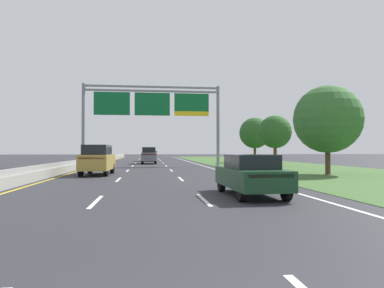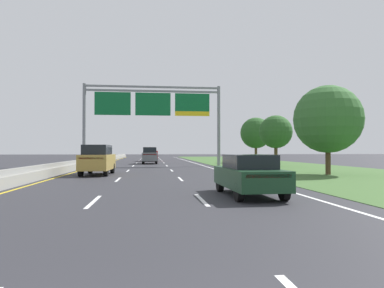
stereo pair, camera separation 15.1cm
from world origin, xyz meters
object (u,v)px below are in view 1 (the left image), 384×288
at_px(roadside_tree_near, 328,119).
at_px(roadside_tree_mid, 275,132).
at_px(car_darkgreen_right_lane_sedan, 251,174).
at_px(roadside_tree_far, 255,133).
at_px(overhead_sign_gantry, 152,108).
at_px(car_grey_centre_lane_suv, 149,155).
at_px(pickup_truck_red, 150,154).
at_px(car_gold_left_lane_suv, 98,159).

bearing_deg(roadside_tree_near, roadside_tree_mid, 86.46).
relative_size(car_darkgreen_right_lane_sedan, roadside_tree_far, 0.70).
bearing_deg(roadside_tree_far, overhead_sign_gantry, -147.46).
relative_size(car_grey_centre_lane_suv, roadside_tree_far, 0.74).
distance_m(overhead_sign_gantry, car_darkgreen_right_lane_sedan, 26.45).
relative_size(overhead_sign_gantry, roadside_tree_near, 2.38).
height_order(overhead_sign_gantry, roadside_tree_mid, overhead_sign_gantry).
bearing_deg(pickup_truck_red, roadside_tree_mid, -146.97).
relative_size(car_gold_left_lane_suv, roadside_tree_near, 0.75).
xyz_separation_m(car_grey_centre_lane_suv, car_gold_left_lane_suv, (-3.60, -20.09, 0.00)).
bearing_deg(overhead_sign_gantry, roadside_tree_far, 32.54).
bearing_deg(car_darkgreen_right_lane_sedan, roadside_tree_mid, -23.58).
xyz_separation_m(overhead_sign_gantry, car_darkgreen_right_lane_sedan, (3.50, -25.62, -5.55)).
xyz_separation_m(overhead_sign_gantry, roadside_tree_mid, (13.01, -2.58, -2.68)).
distance_m(car_gold_left_lane_suv, roadside_tree_mid, 20.23).
height_order(car_grey_centre_lane_suv, car_gold_left_lane_suv, same).
height_order(pickup_truck_red, roadside_tree_far, roadside_tree_far).
bearing_deg(roadside_tree_mid, roadside_tree_near, -93.54).
distance_m(car_grey_centre_lane_suv, roadside_tree_far, 15.27).
bearing_deg(roadside_tree_near, car_grey_centre_lane_suv, 119.82).
height_order(overhead_sign_gantry, pickup_truck_red, overhead_sign_gantry).
xyz_separation_m(car_grey_centre_lane_suv, car_darkgreen_right_lane_sedan, (3.86, -32.43, -0.28)).
height_order(car_gold_left_lane_suv, roadside_tree_far, roadside_tree_far).
height_order(roadside_tree_near, roadside_tree_far, roadside_tree_near).
xyz_separation_m(car_darkgreen_right_lane_sedan, roadside_tree_near, (8.73, 10.47, 3.12)).
bearing_deg(overhead_sign_gantry, car_darkgreen_right_lane_sedan, -82.21).
relative_size(overhead_sign_gantry, car_darkgreen_right_lane_sedan, 3.39).
relative_size(overhead_sign_gantry, car_grey_centre_lane_suv, 3.20).
distance_m(pickup_truck_red, car_darkgreen_right_lane_sedan, 43.03).
xyz_separation_m(overhead_sign_gantry, pickup_truck_red, (-0.21, 17.25, -5.29)).
bearing_deg(roadside_tree_mid, car_gold_left_lane_suv, -147.76).
relative_size(car_gold_left_lane_suv, roadside_tree_far, 0.75).
bearing_deg(car_darkgreen_right_lane_sedan, car_gold_left_lane_suv, 30.00).
bearing_deg(roadside_tree_near, car_darkgreen_right_lane_sedan, -129.81).
bearing_deg(roadside_tree_far, car_gold_left_lane_suv, -129.26).
xyz_separation_m(overhead_sign_gantry, car_grey_centre_lane_suv, (-0.36, 6.81, -5.27)).
distance_m(overhead_sign_gantry, roadside_tree_far, 17.24).
bearing_deg(car_gold_left_lane_suv, car_grey_centre_lane_suv, -8.66).
xyz_separation_m(roadside_tree_near, roadside_tree_far, (2.18, 24.35, 0.22)).
bearing_deg(car_darkgreen_right_lane_sedan, car_grey_centre_lane_suv, 5.62).
relative_size(car_darkgreen_right_lane_sedan, car_gold_left_lane_suv, 0.93).
distance_m(car_grey_centre_lane_suv, car_darkgreen_right_lane_sedan, 32.66).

